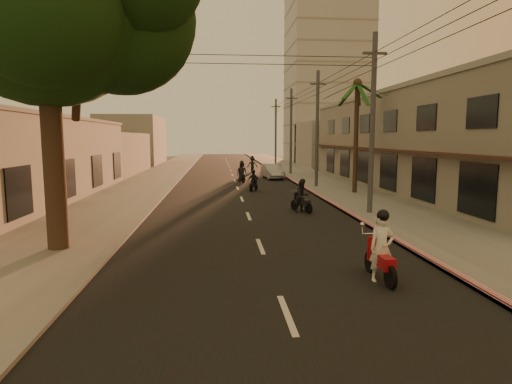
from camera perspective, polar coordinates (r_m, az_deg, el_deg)
ground at (r=13.59m, az=1.43°, el=-9.42°), size 160.00×160.00×0.00m
road at (r=33.20m, az=-2.47°, el=0.51°), size 10.00×140.00×0.02m
sidewalk_right at (r=34.36m, az=10.13°, el=0.71°), size 5.00×140.00×0.12m
sidewalk_left at (r=33.70m, az=-15.31°, el=0.44°), size 5.00×140.00×0.12m
curb_stripe at (r=28.95m, az=8.12°, el=-0.37°), size 0.20×60.00×0.20m
shophouse_row at (r=34.58m, az=21.59°, el=6.32°), size 8.80×34.20×7.30m
left_building at (r=29.73m, az=-29.99°, el=3.77°), size 8.20×24.20×5.20m
distant_tower at (r=71.84m, az=9.41°, el=15.23°), size 12.10×12.10×28.00m
palm_tree at (r=30.63m, az=13.36°, el=13.14°), size 5.00×5.00×8.20m
utility_poles at (r=33.93m, az=8.21°, el=11.63°), size 1.20×48.26×9.00m
filler_right at (r=59.98m, az=9.96°, el=6.27°), size 8.00×14.00×6.00m
filler_left_near at (r=48.61m, az=-20.06°, el=4.80°), size 8.00×14.00×4.40m
filler_left_far at (r=66.14m, az=-16.08°, el=6.61°), size 8.00×14.00×7.00m
scooter_red at (r=12.20m, az=16.36°, el=-7.44°), size 0.76×2.03×2.00m
scooter_mid_a at (r=22.56m, az=6.18°, el=-0.64°), size 1.31×1.69×1.79m
scooter_mid_b at (r=31.36m, az=-0.36°, el=1.45°), size 1.17×1.54×1.61m
scooter_far_a at (r=37.60m, az=-1.91°, el=2.62°), size 1.07×1.95×1.93m
scooter_far_b at (r=48.14m, az=-0.49°, el=3.63°), size 1.23×1.94×1.91m
parked_car at (r=40.93m, az=2.21°, el=2.76°), size 2.38×4.61×1.42m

